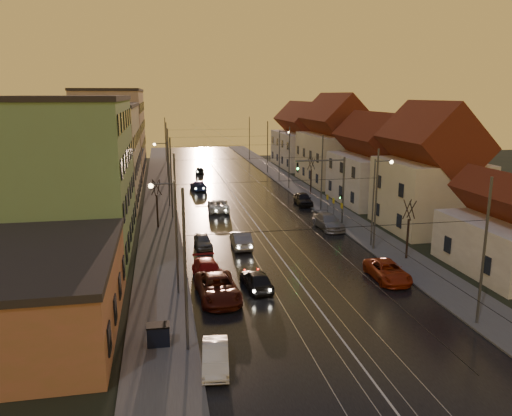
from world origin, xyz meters
TOP-DOWN VIEW (x-y plane):
  - ground at (0.00, 0.00)m, footprint 160.00×160.00m
  - road at (0.00, 40.00)m, footprint 16.00×120.00m
  - sidewalk_left at (-10.00, 40.00)m, footprint 4.00×120.00m
  - sidewalk_right at (10.00, 40.00)m, footprint 4.00×120.00m
  - tram_rail_0 at (-2.20, 40.00)m, footprint 0.06×120.00m
  - tram_rail_1 at (-0.77, 40.00)m, footprint 0.06×120.00m
  - tram_rail_2 at (0.77, 40.00)m, footprint 0.06×120.00m
  - tram_rail_3 at (2.20, 40.00)m, footprint 0.06×120.00m
  - apartment_left_0 at (-17.50, -2.00)m, footprint 10.00×14.00m
  - apartment_left_1 at (-17.50, 14.00)m, footprint 10.00×18.00m
  - apartment_left_2 at (-17.50, 34.00)m, footprint 10.00×20.00m
  - apartment_left_3 at (-17.50, 58.00)m, footprint 10.00×24.00m
  - house_right_1 at (17.00, 15.00)m, footprint 8.67×10.20m
  - house_right_2 at (17.00, 28.00)m, footprint 9.18×12.24m
  - house_right_3 at (17.00, 43.00)m, footprint 9.18×14.28m
  - house_right_4 at (17.00, 61.00)m, footprint 9.18×16.32m
  - catenary_pole_l_0 at (-8.60, -6.00)m, footprint 0.16×0.16m
  - catenary_pole_r_0 at (8.60, -6.00)m, footprint 0.16×0.16m
  - catenary_pole_l_1 at (-8.60, 9.00)m, footprint 0.16×0.16m
  - catenary_pole_r_1 at (8.60, 9.00)m, footprint 0.16×0.16m
  - catenary_pole_l_2 at (-8.60, 24.00)m, footprint 0.16×0.16m
  - catenary_pole_r_2 at (8.60, 24.00)m, footprint 0.16×0.16m
  - catenary_pole_l_3 at (-8.60, 39.00)m, footprint 0.16×0.16m
  - catenary_pole_r_3 at (8.60, 39.00)m, footprint 0.16×0.16m
  - catenary_pole_l_4 at (-8.60, 54.00)m, footprint 0.16×0.16m
  - catenary_pole_r_4 at (8.60, 54.00)m, footprint 0.16×0.16m
  - catenary_pole_l_5 at (-8.60, 72.00)m, footprint 0.16×0.16m
  - catenary_pole_r_5 at (8.60, 72.00)m, footprint 0.16×0.16m
  - street_lamp_0 at (-9.10, 2.00)m, footprint 1.75×0.32m
  - street_lamp_1 at (9.10, 10.00)m, footprint 1.75×0.32m
  - street_lamp_2 at (-9.10, 30.00)m, footprint 1.75×0.32m
  - street_lamp_3 at (9.10, 46.00)m, footprint 1.75×0.32m
  - traffic_light_mast at (7.99, 18.00)m, footprint 5.30×0.32m
  - bare_tree_0 at (-10.20, 20.00)m, footprint 1.09×1.09m
  - bare_tree_1 at (10.20, 6.00)m, footprint 1.09×1.09m
  - bare_tree_2 at (10.40, 34.00)m, footprint 1.09×1.09m
  - driving_car_0 at (-3.32, 2.03)m, footprint 2.05×4.28m
  - driving_car_1 at (-2.84, 12.00)m, footprint 1.65×4.56m
  - driving_car_2 at (-3.21, 26.61)m, footprint 2.73×5.37m
  - driving_car_3 at (-4.48, 40.39)m, footprint 2.47×4.93m
  - driving_car_4 at (-3.09, 55.41)m, footprint 1.96×3.89m
  - parked_left_0 at (-7.32, -7.87)m, footprint 1.66×3.82m
  - parked_left_1 at (-6.20, 0.81)m, footprint 2.92×5.81m
  - parked_left_2 at (-6.54, 4.35)m, footprint 2.25×5.01m
  - parked_left_3 at (-6.20, 12.66)m, footprint 1.62×3.68m
  - parked_right_0 at (6.61, 1.98)m, footprint 2.42×4.98m
  - parked_right_1 at (7.01, 16.68)m, footprint 2.38×5.27m
  - parked_right_2 at (7.60, 28.04)m, footprint 2.01×4.58m
  - dumpster at (-10.13, -5.16)m, footprint 1.21×0.81m

SIDE VIEW (x-z plane):
  - ground at x=0.00m, z-range 0.00..0.00m
  - road at x=0.00m, z-range 0.00..0.04m
  - tram_rail_0 at x=-2.20m, z-range 0.04..0.07m
  - tram_rail_1 at x=-0.77m, z-range 0.04..0.07m
  - tram_rail_2 at x=0.77m, z-range 0.04..0.07m
  - tram_rail_3 at x=2.20m, z-range 0.04..0.07m
  - sidewalk_left at x=-10.00m, z-range 0.00..0.15m
  - sidewalk_right at x=10.00m, z-range 0.00..0.15m
  - parked_left_0 at x=-7.32m, z-range 0.00..1.22m
  - parked_left_3 at x=-6.20m, z-range 0.00..1.23m
  - driving_car_4 at x=-3.09m, z-range 0.00..1.27m
  - parked_right_0 at x=6.61m, z-range 0.00..1.37m
  - driving_car_3 at x=-4.48m, z-range 0.00..1.37m
  - dumpster at x=-10.13m, z-range 0.15..1.25m
  - driving_car_0 at x=-3.32m, z-range 0.00..1.41m
  - parked_left_2 at x=-6.54m, z-range 0.00..1.43m
  - driving_car_2 at x=-3.21m, z-range 0.00..1.45m
  - driving_car_1 at x=-2.84m, z-range 0.00..1.49m
  - parked_right_1 at x=7.01m, z-range 0.00..1.50m
  - parked_right_2 at x=7.60m, z-range 0.00..1.53m
  - parked_left_1 at x=-6.20m, z-range 0.00..1.58m
  - apartment_left_0 at x=-17.50m, z-range 0.00..4.50m
  - bare_tree_0 at x=-10.20m, z-range -0.07..5.04m
  - bare_tree_1 at x=10.20m, z-range -0.07..5.04m
  - bare_tree_2 at x=10.40m, z-range -0.07..5.04m
  - catenary_pole_l_0 at x=-8.60m, z-range 0.00..9.00m
  - catenary_pole_r_0 at x=8.60m, z-range 0.00..9.00m
  - catenary_pole_l_1 at x=-8.60m, z-range 0.00..9.00m
  - catenary_pole_r_1 at x=8.60m, z-range 0.00..9.00m
  - catenary_pole_l_2 at x=-8.60m, z-range 0.00..9.00m
  - catenary_pole_r_2 at x=8.60m, z-range 0.00..9.00m
  - catenary_pole_l_3 at x=-8.60m, z-range 0.00..9.00m
  - catenary_pole_r_3 at x=8.60m, z-range 0.00..9.00m
  - catenary_pole_l_4 at x=-8.60m, z-range 0.00..9.00m
  - catenary_pole_r_4 at x=8.60m, z-range 0.00..9.00m
  - catenary_pole_l_5 at x=-8.60m, z-range 0.00..9.00m
  - catenary_pole_r_5 at x=8.60m, z-range 0.00..9.00m
  - traffic_light_mast at x=7.99m, z-range 1.00..8.20m
  - house_right_2 at x=17.00m, z-range 0.04..9.24m
  - street_lamp_0 at x=-9.10m, z-range 0.89..8.89m
  - street_lamp_1 at x=9.10m, z-range 0.89..8.89m
  - street_lamp_2 at x=-9.10m, z-range 0.89..8.89m
  - street_lamp_3 at x=9.10m, z-range 0.89..8.89m
  - house_right_4 at x=17.00m, z-range 0.05..10.05m
  - house_right_1 at x=17.00m, z-range 0.05..10.85m
  - house_right_3 at x=17.00m, z-range 0.05..11.55m
  - apartment_left_2 at x=-17.50m, z-range 0.00..12.00m
  - apartment_left_1 at x=-17.50m, z-range 0.00..13.00m
  - apartment_left_3 at x=-17.50m, z-range 0.00..14.00m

